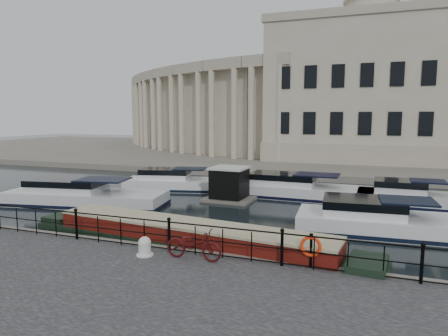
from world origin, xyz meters
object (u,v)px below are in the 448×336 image
at_px(mooring_bollard, 145,247).
at_px(narrowboat, 188,243).
at_px(bicycle, 194,244).
at_px(harbour_hut, 229,185).
at_px(life_ring_post, 311,247).

xyz_separation_m(mooring_bollard, narrowboat, (0.60, 2.20, -0.49)).
xyz_separation_m(bicycle, narrowboat, (-1.14, 1.98, -0.70)).
distance_m(mooring_bollard, harbour_hut, 11.91).
distance_m(narrowboat, harbour_hut, 9.82).
distance_m(bicycle, life_ring_post, 3.78).
height_order(mooring_bollard, narrowboat, mooring_bollard).
bearing_deg(harbour_hut, bicycle, -74.21).
xyz_separation_m(bicycle, harbour_hut, (-2.81, 11.64, -0.11)).
bearing_deg(narrowboat, bicycle, -53.83).
height_order(mooring_bollard, life_ring_post, life_ring_post).
bearing_deg(harbour_hut, narrowboat, -77.95).
bearing_deg(narrowboat, harbour_hut, 106.16).
relative_size(bicycle, life_ring_post, 1.79).
relative_size(mooring_bollard, harbour_hut, 0.21).
height_order(life_ring_post, narrowboat, life_ring_post).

